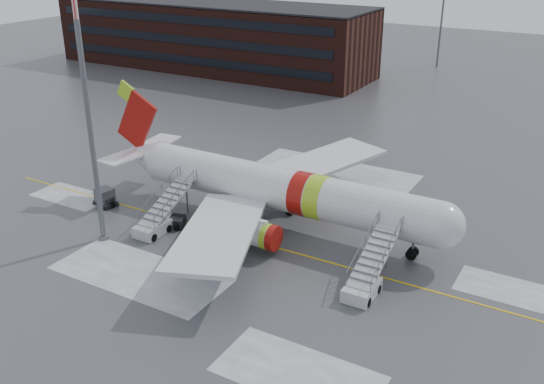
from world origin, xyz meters
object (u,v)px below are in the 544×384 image
Objects in this scene: pushback_tug at (165,218)px; light_mast_near at (87,102)px; airliner at (274,188)px; baggage_tractor at (105,200)px; airstair_fwd at (366,279)px; airstair_aft at (158,220)px; uld_container at (105,198)px.

pushback_tug is 12.65m from light_mast_near.
airliner reaches higher than baggage_tractor.
airliner is 4.55× the size of airstair_fwd.
airstair_fwd is 2.24× the size of pushback_tug.
airliner is 13.47m from airstair_fwd.
baggage_tractor is (-7.88, 0.50, -0.25)m from pushback_tug.
airstair_fwd and airstair_aft have the same top height.
airliner is 1.50× the size of light_mast_near.
airstair_fwd is 3.19× the size of uld_container.
airstair_aft reaches higher than baggage_tractor.
baggage_tractor is at bearing 176.61° from airstair_fwd.
uld_container is 1.00× the size of baggage_tractor.
airstair_aft is (-19.59, 0.00, 0.00)m from airstair_fwd.
airstair_fwd is at bearing -3.29° from pushback_tug.
airliner is 16.93m from uld_container.
airstair_aft is 3.21× the size of baggage_tractor.
pushback_tug is at bearing -146.55° from airliner.
baggage_tractor is (-16.06, -4.90, -2.90)m from airliner.
airstair_aft is at bearing -11.55° from baggage_tractor.
airliner reaches higher than uld_container.
airstair_fwd is 19.75m from pushback_tug.
airliner reaches higher than pushback_tug.
light_mast_near is (-11.15, -10.12, 8.71)m from airliner.
baggage_tractor is at bearing 133.19° from light_mast_near.
airliner is 10.18× the size of pushback_tug.
pushback_tug is 7.83m from uld_container.
light_mast_near is at bearing -130.87° from airstair_aft.
airliner reaches higher than airstair_aft.
uld_container is (-7.94, 1.64, -0.25)m from airstair_aft.
uld_container is at bearing -162.96° from airliner.
airliner is 17.40m from light_mast_near.
uld_container is 0.30m from baggage_tractor.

